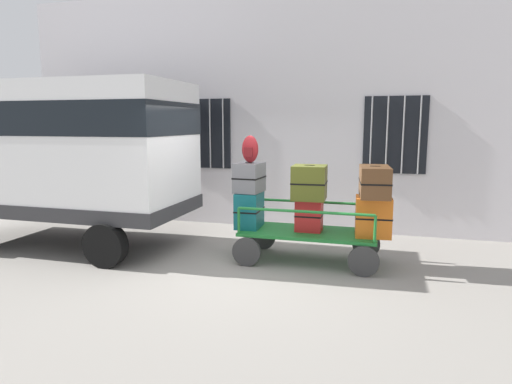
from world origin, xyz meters
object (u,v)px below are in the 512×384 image
(suitcase_midleft_middle, at_px, (309,182))
(suitcase_left_bottom, at_px, (249,210))
(suitcase_center_middle, at_px, (375,182))
(luggage_cart, at_px, (308,238))
(suitcase_left_middle, at_px, (249,177))
(suitcase_midleft_bottom, at_px, (309,215))
(suitcase_center_bottom, at_px, (373,216))
(backpack, at_px, (250,149))
(van, at_px, (66,148))

(suitcase_midleft_middle, bearing_deg, suitcase_left_bottom, 179.09)
(suitcase_center_middle, bearing_deg, suitcase_midleft_middle, 178.44)
(luggage_cart, relative_size, suitcase_midleft_middle, 4.03)
(suitcase_left_middle, relative_size, suitcase_center_middle, 0.67)
(suitcase_midleft_bottom, bearing_deg, suitcase_left_bottom, -178.79)
(luggage_cart, bearing_deg, suitcase_left_bottom, 179.35)
(luggage_cart, height_order, suitcase_midleft_bottom, suitcase_midleft_bottom)
(luggage_cart, height_order, suitcase_center_bottom, suitcase_center_bottom)
(suitcase_left_middle, bearing_deg, suitcase_center_middle, -1.28)
(suitcase_center_middle, xyz_separation_m, backpack, (-1.97, -0.02, 0.46))
(suitcase_left_bottom, xyz_separation_m, suitcase_left_middle, (0.00, 0.00, 0.54))
(luggage_cart, height_order, suitcase_midleft_middle, suitcase_midleft_middle)
(suitcase_left_middle, relative_size, suitcase_midleft_middle, 1.01)
(luggage_cart, distance_m, suitcase_center_middle, 1.38)
(suitcase_center_bottom, bearing_deg, suitcase_midleft_middle, 178.90)
(suitcase_midleft_bottom, distance_m, suitcase_midleft_middle, 0.54)
(suitcase_left_middle, bearing_deg, suitcase_center_bottom, -1.05)
(suitcase_left_bottom, relative_size, suitcase_left_middle, 1.07)
(suitcase_left_middle, distance_m, suitcase_midleft_middle, 1.00)
(luggage_cart, bearing_deg, van, -177.77)
(suitcase_left_bottom, height_order, suitcase_midleft_middle, suitcase_midleft_middle)
(van, distance_m, backpack, 3.43)
(luggage_cart, bearing_deg, suitcase_center_bottom, -1.35)
(suitcase_left_bottom, xyz_separation_m, suitcase_midleft_middle, (1.00, -0.02, 0.50))
(luggage_cart, xyz_separation_m, suitcase_left_middle, (-1.00, 0.01, 0.94))
(suitcase_midleft_middle, height_order, suitcase_center_bottom, suitcase_midleft_middle)
(suitcase_left_bottom, distance_m, suitcase_midleft_middle, 1.12)
(suitcase_midleft_bottom, bearing_deg, suitcase_center_bottom, -3.21)
(suitcase_midleft_middle, relative_size, suitcase_center_bottom, 0.91)
(luggage_cart, xyz_separation_m, suitcase_midleft_bottom, (0.00, 0.03, 0.37))
(suitcase_midleft_middle, bearing_deg, suitcase_midleft_bottom, 90.00)
(suitcase_center_middle, distance_m, backpack, 2.02)
(suitcase_midleft_middle, height_order, backpack, backpack)
(luggage_cart, xyz_separation_m, suitcase_center_bottom, (1.00, -0.02, 0.41))
(suitcase_midleft_middle, distance_m, suitcase_center_bottom, 1.11)
(suitcase_midleft_middle, height_order, suitcase_center_middle, suitcase_center_middle)
(luggage_cart, distance_m, suitcase_left_bottom, 1.08)
(van, relative_size, suitcase_center_middle, 5.26)
(luggage_cart, xyz_separation_m, suitcase_midleft_middle, (0.00, -0.00, 0.90))
(suitcase_left_bottom, height_order, suitcase_center_middle, suitcase_center_middle)
(luggage_cart, height_order, suitcase_left_middle, suitcase_left_middle)
(van, distance_m, suitcase_left_middle, 3.43)
(suitcase_midleft_bottom, distance_m, suitcase_center_middle, 1.16)
(suitcase_left_middle, height_order, suitcase_midleft_bottom, suitcase_left_middle)
(suitcase_midleft_bottom, bearing_deg, luggage_cart, -90.00)
(suitcase_midleft_middle, bearing_deg, luggage_cart, 90.00)
(suitcase_center_middle, height_order, backpack, backpack)
(suitcase_midleft_middle, distance_m, backpack, 1.10)
(luggage_cart, bearing_deg, suitcase_midleft_middle, -90.00)
(luggage_cart, height_order, suitcase_center_middle, suitcase_center_middle)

